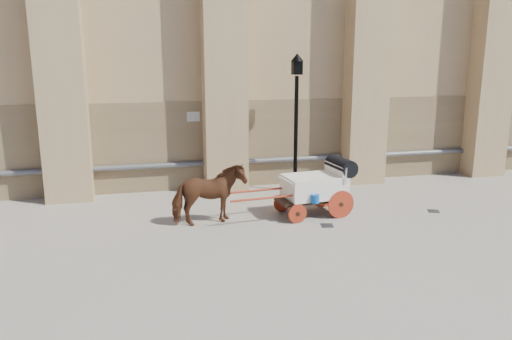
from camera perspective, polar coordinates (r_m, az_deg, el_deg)
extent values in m
plane|color=gray|center=(13.92, 3.25, -5.85)|extent=(90.00, 90.00, 0.00)
cube|color=olive|center=(17.99, 5.63, 3.36)|extent=(44.00, 0.35, 3.00)
cylinder|color=#59595B|center=(17.85, 5.87, 1.32)|extent=(42.00, 0.18, 0.18)
cube|color=beige|center=(16.80, -7.17, 6.08)|extent=(0.42, 0.04, 0.32)
imported|color=brown|center=(13.49, -5.42, -2.85)|extent=(2.07, 1.20, 1.64)
cube|color=black|center=(14.40, 6.31, -3.24)|extent=(2.03, 1.08, 0.11)
cube|color=white|center=(14.34, 6.66, -1.84)|extent=(1.79, 1.27, 0.62)
cube|color=white|center=(14.55, 9.06, -0.26)|extent=(0.24, 1.12, 0.49)
cube|color=white|center=(13.98, 3.90, -1.24)|extent=(0.41, 1.00, 0.09)
cylinder|color=black|center=(14.60, 9.70, 0.47)|extent=(0.61, 1.15, 0.50)
cylinder|color=#9E2C15|center=(14.25, 9.67, -3.89)|extent=(0.80, 0.13, 0.80)
cylinder|color=#9E2C15|center=(15.18, 7.68, -2.77)|extent=(0.80, 0.13, 0.80)
cylinder|color=#9E2C15|center=(13.72, 4.76, -5.00)|extent=(0.53, 0.11, 0.53)
cylinder|color=#9E2C15|center=(14.68, 3.01, -3.76)|extent=(0.53, 0.11, 0.53)
cylinder|color=#9E2C15|center=(13.41, 1.41, -3.19)|extent=(2.12, 0.28, 0.06)
cylinder|color=#9E2C15|center=(14.13, 0.27, -2.34)|extent=(2.12, 0.28, 0.06)
cylinder|color=#0A53B4|center=(13.74, 6.77, -3.28)|extent=(0.23, 0.23, 0.23)
cylinder|color=black|center=(16.57, 4.57, 4.02)|extent=(0.13, 0.13, 3.84)
cone|color=black|center=(16.92, 4.47, -1.77)|extent=(0.38, 0.38, 0.38)
cube|color=black|center=(16.37, 4.71, 11.60)|extent=(0.30, 0.30, 0.45)
cone|color=black|center=(16.36, 4.73, 12.72)|extent=(0.43, 0.43, 0.26)
cube|color=black|center=(13.67, 8.12, -6.29)|extent=(0.38, 0.38, 0.01)
cube|color=black|center=(15.65, 19.63, -4.45)|extent=(0.42, 0.42, 0.01)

